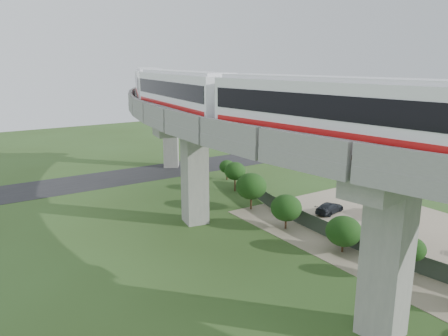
{
  "coord_description": "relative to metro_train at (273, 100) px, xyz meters",
  "views": [
    {
      "loc": [
        -18.17,
        -23.6,
        14.78
      ],
      "look_at": [
        -1.87,
        1.23,
        7.5
      ],
      "focal_mm": 35.0,
      "sensor_mm": 36.0,
      "label": 1
    }
  ],
  "objects": [
    {
      "name": "tree_4",
      "position": [
        6.95,
        -0.73,
        -10.52
      ],
      "size": [
        2.82,
        2.82,
        2.99
      ],
      "color": "#382314",
      "rests_on": "ground"
    },
    {
      "name": "tree_1",
      "position": [
        9.43,
        17.87,
        -9.91
      ],
      "size": [
        2.47,
        2.47,
        3.46
      ],
      "color": "#382314",
      "rests_on": "ground"
    },
    {
      "name": "dirt_lot",
      "position": [
        13.64,
        -0.8,
        -12.29
      ],
      "size": [
        18.0,
        26.0,
        0.04
      ],
      "primitive_type": "cube",
      "color": "gray",
      "rests_on": "ground"
    },
    {
      "name": "tree_3",
      "position": [
        6.48,
        5.55,
        -10.3
      ],
      "size": [
        2.81,
        2.81,
        3.21
      ],
      "color": "#382314",
      "rests_on": "ground"
    },
    {
      "name": "ground",
      "position": [
        -0.36,
        1.2,
        -12.31
      ],
      "size": [
        160.0,
        160.0,
        0.0
      ],
      "primitive_type": "plane",
      "color": "#324B1E",
      "rests_on": "ground"
    },
    {
      "name": "fence",
      "position": [
        9.39,
        1.2,
        -11.56
      ],
      "size": [
        3.87,
        38.73,
        1.5
      ],
      "color": "#2D382D",
      "rests_on": "ground"
    },
    {
      "name": "car_dark",
      "position": [
        12.92,
        6.33,
        -11.74
      ],
      "size": [
        3.9,
        2.3,
        1.06
      ],
      "primitive_type": "imported",
      "rotation": [
        0.0,
        0.0,
        1.8
      ],
      "color": "black",
      "rests_on": "dirt_lot"
    },
    {
      "name": "metro_train",
      "position": [
        0.0,
        0.0,
        0.0
      ],
      "size": [
        11.3,
        61.34,
        3.64
      ],
      "color": "white",
      "rests_on": "ground"
    },
    {
      "name": "tree_0",
      "position": [
        11.41,
        22.53,
        -10.58
      ],
      "size": [
        1.97,
        1.97,
        2.57
      ],
      "color": "#382314",
      "rests_on": "ground"
    },
    {
      "name": "tree_2",
      "position": [
        7.05,
        11.55,
        -9.82
      ],
      "size": [
        3.14,
        3.14,
        3.82
      ],
      "color": "#382314",
      "rests_on": "ground"
    },
    {
      "name": "asphalt_road",
      "position": [
        -0.36,
        31.2,
        -12.29
      ],
      "size": [
        60.0,
        8.0,
        0.03
      ],
      "primitive_type": "cube",
      "color": "#232326",
      "rests_on": "ground"
    },
    {
      "name": "viaduct",
      "position": [
        3.48,
        1.2,
        -3.26
      ],
      "size": [
        19.58,
        73.98,
        11.4
      ],
      "color": "#99968E",
      "rests_on": "ground"
    },
    {
      "name": "car_red",
      "position": [
        16.52,
        2.68,
        -11.61
      ],
      "size": [
        3.99,
        3.51,
        1.31
      ],
      "primitive_type": "imported",
      "rotation": [
        0.0,
        0.0,
        -0.92
      ],
      "color": "#9B250E",
      "rests_on": "dirt_lot"
    },
    {
      "name": "tree_5",
      "position": [
        7.44,
        -6.3,
        -10.06
      ],
      "size": [
        1.94,
        1.94,
        3.08
      ],
      "color": "#382314",
      "rests_on": "ground"
    }
  ]
}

